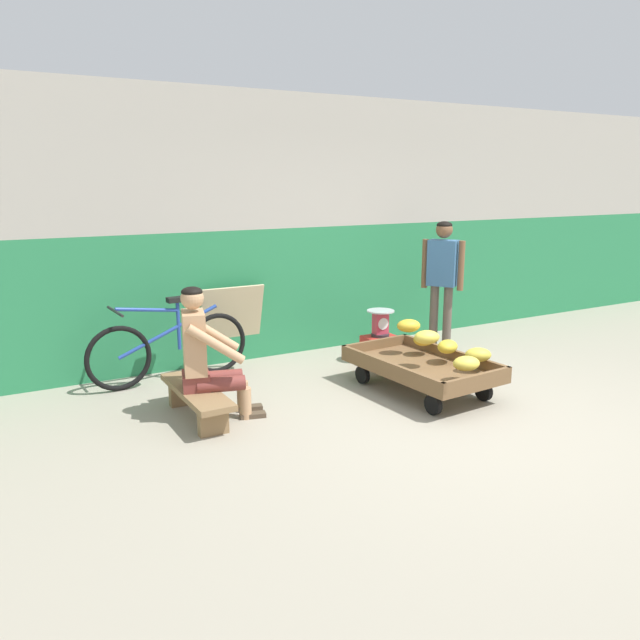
{
  "coord_description": "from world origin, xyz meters",
  "views": [
    {
      "loc": [
        -3.48,
        -3.62,
        2.0
      ],
      "look_at": [
        -0.8,
        1.15,
        0.75
      ],
      "focal_mm": 34.93,
      "sensor_mm": 36.0,
      "label": 1
    }
  ],
  "objects_px": {
    "banana_cart": "(421,368)",
    "vendor_seated": "(205,354)",
    "shopping_bag": "(419,360)",
    "sign_board": "(231,325)",
    "customer_adult": "(442,272)",
    "low_bench": "(197,396)",
    "bicycle_near_left": "(170,348)",
    "weighing_scale": "(380,323)",
    "plastic_crate": "(380,349)"
  },
  "relations": [
    {
      "from": "banana_cart",
      "to": "vendor_seated",
      "type": "relative_size",
      "value": 1.31
    },
    {
      "from": "banana_cart",
      "to": "shopping_bag",
      "type": "height_order",
      "value": "banana_cart"
    },
    {
      "from": "sign_board",
      "to": "customer_adult",
      "type": "xyz_separation_m",
      "value": [
        2.27,
        -0.81,
        0.52
      ]
    },
    {
      "from": "customer_adult",
      "to": "shopping_bag",
      "type": "bearing_deg",
      "value": -145.3
    },
    {
      "from": "low_bench",
      "to": "bicycle_near_left",
      "type": "xyz_separation_m",
      "value": [
        0.09,
        1.1,
        0.15
      ]
    },
    {
      "from": "vendor_seated",
      "to": "sign_board",
      "type": "height_order",
      "value": "vendor_seated"
    },
    {
      "from": "low_bench",
      "to": "weighing_scale",
      "type": "relative_size",
      "value": 3.68
    },
    {
      "from": "weighing_scale",
      "to": "plastic_crate",
      "type": "bearing_deg",
      "value": 90.0
    },
    {
      "from": "low_bench",
      "to": "plastic_crate",
      "type": "height_order",
      "value": "plastic_crate"
    },
    {
      "from": "sign_board",
      "to": "customer_adult",
      "type": "relative_size",
      "value": 0.57
    },
    {
      "from": "vendor_seated",
      "to": "bicycle_near_left",
      "type": "distance_m",
      "value": 1.14
    },
    {
      "from": "vendor_seated",
      "to": "customer_adult",
      "type": "height_order",
      "value": "customer_adult"
    },
    {
      "from": "sign_board",
      "to": "shopping_bag",
      "type": "distance_m",
      "value": 2.08
    },
    {
      "from": "sign_board",
      "to": "customer_adult",
      "type": "height_order",
      "value": "customer_adult"
    },
    {
      "from": "customer_adult",
      "to": "low_bench",
      "type": "bearing_deg",
      "value": -169.13
    },
    {
      "from": "plastic_crate",
      "to": "shopping_bag",
      "type": "height_order",
      "value": "plastic_crate"
    },
    {
      "from": "low_bench",
      "to": "bicycle_near_left",
      "type": "bearing_deg",
      "value": 85.33
    },
    {
      "from": "plastic_crate",
      "to": "sign_board",
      "type": "xyz_separation_m",
      "value": [
        -1.44,
        0.79,
        0.28
      ]
    },
    {
      "from": "plastic_crate",
      "to": "shopping_bag",
      "type": "relative_size",
      "value": 1.5
    },
    {
      "from": "weighing_scale",
      "to": "banana_cart",
      "type": "bearing_deg",
      "value": -102.12
    },
    {
      "from": "banana_cart",
      "to": "weighing_scale",
      "type": "relative_size",
      "value": 4.99
    },
    {
      "from": "banana_cart",
      "to": "plastic_crate",
      "type": "distance_m",
      "value": 1.02
    },
    {
      "from": "vendor_seated",
      "to": "shopping_bag",
      "type": "xyz_separation_m",
      "value": [
        2.41,
        0.18,
        -0.45
      ]
    },
    {
      "from": "low_bench",
      "to": "weighing_scale",
      "type": "xyz_separation_m",
      "value": [
        2.3,
        0.62,
        0.25
      ]
    },
    {
      "from": "vendor_seated",
      "to": "shopping_bag",
      "type": "distance_m",
      "value": 2.45
    },
    {
      "from": "bicycle_near_left",
      "to": "sign_board",
      "type": "distance_m",
      "value": 0.84
    },
    {
      "from": "banana_cart",
      "to": "bicycle_near_left",
      "type": "height_order",
      "value": "bicycle_near_left"
    },
    {
      "from": "vendor_seated",
      "to": "weighing_scale",
      "type": "distance_m",
      "value": 2.31
    },
    {
      "from": "vendor_seated",
      "to": "customer_adult",
      "type": "relative_size",
      "value": 0.75
    },
    {
      "from": "sign_board",
      "to": "shopping_bag",
      "type": "relative_size",
      "value": 3.64
    },
    {
      "from": "low_bench",
      "to": "customer_adult",
      "type": "distance_m",
      "value": 3.28
    },
    {
      "from": "plastic_crate",
      "to": "bicycle_near_left",
      "type": "bearing_deg",
      "value": 167.76
    },
    {
      "from": "plastic_crate",
      "to": "bicycle_near_left",
      "type": "distance_m",
      "value": 2.27
    },
    {
      "from": "plastic_crate",
      "to": "shopping_bag",
      "type": "xyz_separation_m",
      "value": [
        0.19,
        -0.46,
        -0.03
      ]
    },
    {
      "from": "weighing_scale",
      "to": "bicycle_near_left",
      "type": "bearing_deg",
      "value": 167.73
    },
    {
      "from": "vendor_seated",
      "to": "plastic_crate",
      "type": "distance_m",
      "value": 2.35
    },
    {
      "from": "weighing_scale",
      "to": "bicycle_near_left",
      "type": "xyz_separation_m",
      "value": [
        -2.21,
        0.48,
        -0.1
      ]
    },
    {
      "from": "customer_adult",
      "to": "shopping_bag",
      "type": "relative_size",
      "value": 6.38
    },
    {
      "from": "vendor_seated",
      "to": "weighing_scale",
      "type": "height_order",
      "value": "vendor_seated"
    },
    {
      "from": "shopping_bag",
      "to": "low_bench",
      "type": "bearing_deg",
      "value": -176.44
    },
    {
      "from": "plastic_crate",
      "to": "weighing_scale",
      "type": "bearing_deg",
      "value": -90.0
    },
    {
      "from": "plastic_crate",
      "to": "bicycle_near_left",
      "type": "relative_size",
      "value": 0.22
    },
    {
      "from": "banana_cart",
      "to": "vendor_seated",
      "type": "distance_m",
      "value": 2.06
    },
    {
      "from": "low_bench",
      "to": "customer_adult",
      "type": "height_order",
      "value": "customer_adult"
    },
    {
      "from": "customer_adult",
      "to": "sign_board",
      "type": "bearing_deg",
      "value": 160.43
    },
    {
      "from": "weighing_scale",
      "to": "sign_board",
      "type": "relative_size",
      "value": 0.34
    },
    {
      "from": "vendor_seated",
      "to": "customer_adult",
      "type": "xyz_separation_m",
      "value": [
        3.05,
        0.62,
        0.38
      ]
    },
    {
      "from": "banana_cart",
      "to": "bicycle_near_left",
      "type": "xyz_separation_m",
      "value": [
        -2.0,
        1.48,
        0.11
      ]
    },
    {
      "from": "low_bench",
      "to": "vendor_seated",
      "type": "height_order",
      "value": "vendor_seated"
    },
    {
      "from": "sign_board",
      "to": "weighing_scale",
      "type": "bearing_deg",
      "value": -28.88
    }
  ]
}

